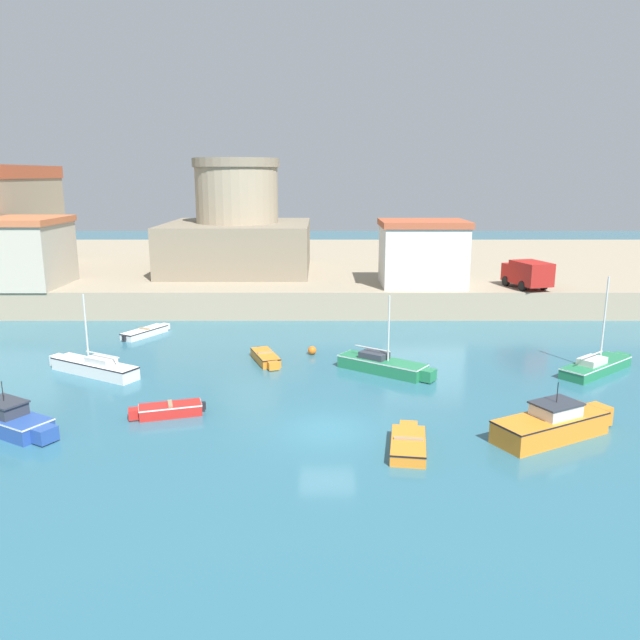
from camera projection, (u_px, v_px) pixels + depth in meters
ground_plane at (326, 430)px, 27.66m from camera, size 200.00×200.00×0.00m
quay_seawall at (322, 269)px, 67.51m from camera, size 120.00×40.00×2.21m
dinghy_white_0 at (144, 332)px, 43.80m from camera, size 2.72×3.96×0.57m
dinghy_red_1 at (167, 410)px, 29.24m from camera, size 3.51×1.84×0.63m
dinghy_orange_2 at (407, 443)px, 25.65m from camera, size 1.85×3.87×0.58m
sailboat_white_3 at (92, 367)px, 35.28m from camera, size 6.03×4.02×4.59m
sailboat_green_4 at (382, 365)px, 35.67m from camera, size 5.43×4.38×4.51m
sailboat_green_5 at (595, 365)px, 35.74m from camera, size 5.50×4.80×5.53m
motorboat_orange_7 at (552, 423)px, 26.81m from camera, size 6.03×4.11×2.48m
dinghy_orange_8 at (265, 357)px, 37.63m from camera, size 2.09×3.69×0.61m
motorboat_blue_9 at (3, 419)px, 27.59m from camera, size 5.69×4.04×2.27m
mooring_buoy at (311, 350)px, 39.23m from camera, size 0.54×0.54×0.54m
fortress at (237, 233)px, 58.22m from camera, size 13.21×13.21×10.30m
harbor_shed_near_wharf at (421, 253)px, 50.62m from camera, size 6.93×5.72×5.27m
harbor_shed_far_end at (26, 252)px, 50.28m from camera, size 5.71×7.14×5.52m
truck_on_quay at (526, 273)px, 49.39m from camera, size 3.14×4.70×2.20m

